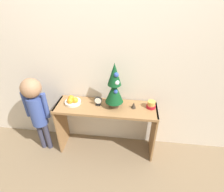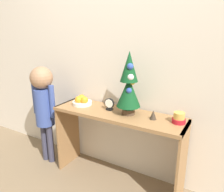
% 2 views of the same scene
% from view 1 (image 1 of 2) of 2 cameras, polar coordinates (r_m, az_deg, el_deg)
% --- Properties ---
extents(ground_plane, '(12.00, 12.00, 0.00)m').
position_cam_1_polar(ground_plane, '(2.44, -2.39, -19.54)').
color(ground_plane, '#7A664C').
extents(back_wall, '(7.00, 0.05, 2.50)m').
position_cam_1_polar(back_wall, '(2.02, -1.34, 13.06)').
color(back_wall, beige).
rests_on(back_wall, ground_plane).
extents(console_table, '(1.21, 0.36, 0.70)m').
position_cam_1_polar(console_table, '(2.17, -1.96, -6.77)').
color(console_table, olive).
rests_on(console_table, ground_plane).
extents(mini_tree, '(0.21, 0.21, 0.55)m').
position_cam_1_polar(mini_tree, '(1.93, 0.79, 3.07)').
color(mini_tree, '#4C3828').
rests_on(mini_tree, console_table).
extents(fruit_bowl, '(0.19, 0.19, 0.09)m').
position_cam_1_polar(fruit_bowl, '(2.16, -12.76, -1.59)').
color(fruit_bowl, silver).
rests_on(fruit_bowl, console_table).
extents(singing_bowl, '(0.11, 0.11, 0.09)m').
position_cam_1_polar(singing_bowl, '(2.08, 12.69, -2.81)').
color(singing_bowl, '#AD1923').
rests_on(singing_bowl, console_table).
extents(desk_clock, '(0.09, 0.04, 0.11)m').
position_cam_1_polar(desk_clock, '(2.07, -4.58, -1.71)').
color(desk_clock, black).
rests_on(desk_clock, console_table).
extents(figurine, '(0.06, 0.06, 0.08)m').
position_cam_1_polar(figurine, '(2.05, 7.10, -2.97)').
color(figurine, '#382D23').
rests_on(figurine, console_table).
extents(child_figure, '(0.30, 0.23, 1.06)m').
position_cam_1_polar(child_figure, '(2.27, -23.58, -2.98)').
color(child_figure, '#38384C').
rests_on(child_figure, ground_plane).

